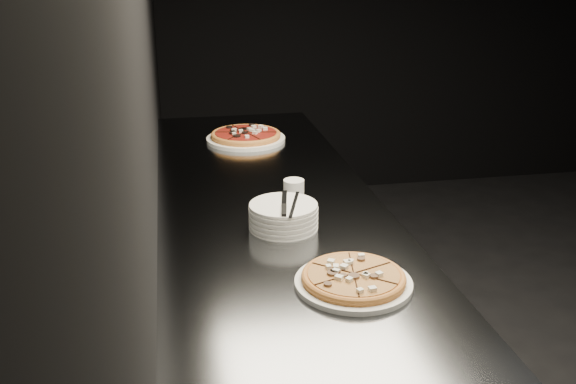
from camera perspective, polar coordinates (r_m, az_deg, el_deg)
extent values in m
cube|color=black|center=(2.01, -12.51, 11.29)|extent=(0.02, 5.00, 2.80)
cube|color=slate|center=(2.37, -1.55, -11.49)|extent=(0.70, 2.40, 0.90)
cube|color=slate|center=(2.16, -1.66, -1.10)|extent=(0.74, 2.44, 0.02)
cylinder|color=white|center=(1.64, 5.83, -8.05)|extent=(0.30, 0.30, 0.01)
cylinder|color=#DC8E42|center=(1.63, 5.84, -7.67)|extent=(0.33, 0.33, 0.01)
torus|color=#DC8E42|center=(1.63, 5.85, -7.49)|extent=(0.34, 0.34, 0.02)
cylinder|color=#F3AB51|center=(1.63, 5.85, -7.35)|extent=(0.30, 0.30, 0.01)
cylinder|color=white|center=(2.85, -3.76, 4.72)|extent=(0.35, 0.35, 0.02)
cylinder|color=#DC8E42|center=(2.85, -3.77, 5.00)|extent=(0.36, 0.36, 0.01)
torus|color=#DC8E42|center=(2.85, -3.77, 5.13)|extent=(0.36, 0.36, 0.02)
cylinder|color=maroon|center=(2.85, -3.77, 5.23)|extent=(0.31, 0.31, 0.01)
cylinder|color=white|center=(1.95, -0.41, -2.98)|extent=(0.21, 0.21, 0.02)
cylinder|color=white|center=(1.95, -0.41, -2.56)|extent=(0.21, 0.21, 0.02)
cylinder|color=white|center=(1.94, -0.41, -2.14)|extent=(0.21, 0.21, 0.02)
cylinder|color=white|center=(1.93, -0.41, -1.72)|extent=(0.21, 0.21, 0.02)
cylinder|color=white|center=(1.93, -0.41, -1.29)|extent=(0.21, 0.21, 0.02)
cube|color=#B3B6BA|center=(1.96, -0.33, -0.58)|extent=(0.04, 0.13, 0.00)
cube|color=black|center=(1.87, -0.35, -1.61)|extent=(0.03, 0.08, 0.01)
cube|color=#B3B6BA|center=(1.92, 0.55, -1.08)|extent=(0.11, 0.19, 0.00)
cylinder|color=silver|center=(2.18, 0.52, 0.31)|extent=(0.07, 0.07, 0.06)
cylinder|color=black|center=(2.18, 0.52, 0.90)|extent=(0.06, 0.06, 0.01)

